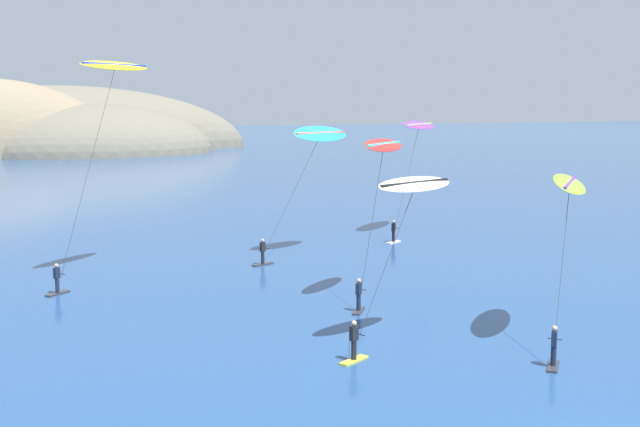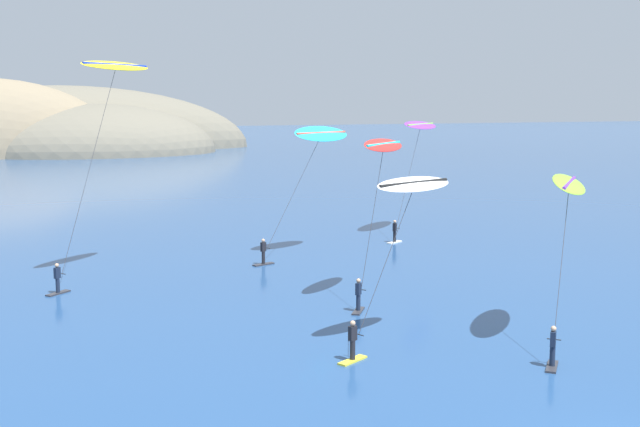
# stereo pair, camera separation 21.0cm
# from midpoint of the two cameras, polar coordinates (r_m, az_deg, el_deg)

# --- Properties ---
(headland_island) EXTENTS (81.23, 45.17, 29.30)m
(headland_island) POSITION_cam_midpoint_polar(r_m,az_deg,el_deg) (171.97, -18.81, 4.15)
(headland_island) COLOR #6B6656
(headland_island) RESTS_ON ground
(kitesurfer_lime) EXTENTS (5.87, 6.25, 7.38)m
(kitesurfer_lime) POSITION_cam_midpoint_polar(r_m,az_deg,el_deg) (36.26, 17.10, 1.23)
(kitesurfer_lime) COLOR #2D2D33
(kitesurfer_lime) RESTS_ON ground
(kitesurfer_cyan) EXTENTS (8.23, 4.52, 8.86)m
(kitesurfer_cyan) POSITION_cam_midpoint_polar(r_m,az_deg,el_deg) (54.45, -0.37, 5.10)
(kitesurfer_cyan) COLOR #2D2D33
(kitesurfer_cyan) RESTS_ON ground
(kitesurfer_white) EXTENTS (6.45, 3.27, 7.35)m
(kitesurfer_white) POSITION_cam_midpoint_polar(r_m,az_deg,el_deg) (34.19, 6.15, 0.86)
(kitesurfer_white) COLOR yellow
(kitesurfer_white) RESTS_ON ground
(kitesurfer_yellow) EXTENTS (7.15, 6.63, 12.90)m
(kitesurfer_yellow) POSITION_cam_midpoint_polar(r_m,az_deg,el_deg) (48.84, -14.81, 8.90)
(kitesurfer_yellow) COLOR #2D2D33
(kitesurfer_yellow) RESTS_ON ground
(kitesurfer_purple) EXTENTS (7.45, 6.83, 8.97)m
(kitesurfer_purple) POSITION_cam_midpoint_polar(r_m,az_deg,el_deg) (63.82, 6.86, 5.82)
(kitesurfer_purple) COLOR silver
(kitesurfer_purple) RESTS_ON ground
(kitesurfer_red) EXTENTS (4.96, 4.79, 8.61)m
(kitesurfer_red) POSITION_cam_midpoint_polar(r_m,az_deg,el_deg) (41.93, 4.22, 3.74)
(kitesurfer_red) COLOR #2D2D33
(kitesurfer_red) RESTS_ON ground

